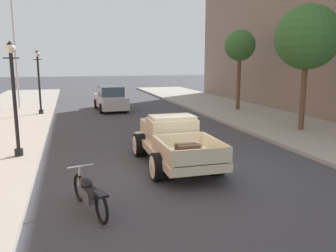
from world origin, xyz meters
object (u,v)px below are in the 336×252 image
street_tree_nearest (307,38)px  hotrod_truck_cream (173,140)px  street_lamp_far (39,77)px  street_tree_second (240,46)px  car_background_silver (111,99)px  flagpole (17,24)px  street_lamp_near (14,90)px  motorcycle_parked (89,193)px

street_tree_nearest → hotrod_truck_cream: bearing=-157.4°
street_lamp_far → street_tree_second: size_ratio=0.74×
car_background_silver → flagpole: size_ratio=0.48×
street_lamp_near → street_tree_nearest: 12.48m
street_lamp_near → street_lamp_far: (0.02, 10.00, 0.00)m
street_lamp_far → flagpole: size_ratio=0.42×
motorcycle_parked → street_lamp_near: size_ratio=0.53×
hotrod_truck_cream → street_lamp_near: bearing=160.9°
street_tree_second → flagpole: bearing=160.5°
motorcycle_parked → street_tree_nearest: (10.16, 6.20, 3.94)m
flagpole → car_background_silver: bearing=-18.9°
car_background_silver → street_lamp_near: size_ratio=1.14×
motorcycle_parked → street_lamp_far: 15.16m
hotrod_truck_cream → street_tree_nearest: 8.67m
hotrod_truck_cream → street_tree_nearest: street_tree_nearest is taller
motorcycle_parked → street_lamp_far: bearing=97.9°
flagpole → street_lamp_far: bearing=-67.2°
car_background_silver → hotrod_truck_cream: bearing=-87.7°
car_background_silver → flagpole: 7.98m
street_lamp_far → street_tree_nearest: 15.13m
street_tree_nearest → street_lamp_near: bearing=-173.9°
street_tree_nearest → street_tree_second: street_tree_nearest is taller
hotrod_truck_cream → car_background_silver: (-0.52, 13.12, 0.01)m
street_tree_nearest → street_tree_second: 7.15m
hotrod_truck_cream → street_tree_second: size_ratio=0.95×
motorcycle_parked → flagpole: bearing=100.8°
hotrod_truck_cream → motorcycle_parked: (-2.90, -3.17, -0.31)m
street_lamp_near → flagpole: (-1.41, 13.41, 3.39)m
car_background_silver → street_tree_nearest: street_tree_nearest is taller
street_lamp_far → flagpole: 5.02m
street_lamp_far → street_tree_second: 12.82m
car_background_silver → street_tree_nearest: size_ratio=0.77×
street_tree_nearest → motorcycle_parked: bearing=-148.6°
motorcycle_parked → street_tree_nearest: street_tree_nearest is taller
street_tree_second → car_background_silver: bearing=160.1°
flagpole → street_tree_nearest: (13.66, -12.11, -1.39)m
flagpole → street_tree_second: flagpole is taller
street_lamp_near → street_tree_nearest: (12.25, 1.30, 1.99)m
car_background_silver → street_lamp_far: street_lamp_far is taller
car_background_silver → street_tree_nearest: 13.24m
hotrod_truck_cream → car_background_silver: bearing=92.3°
street_tree_nearest → street_tree_second: bearing=87.1°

